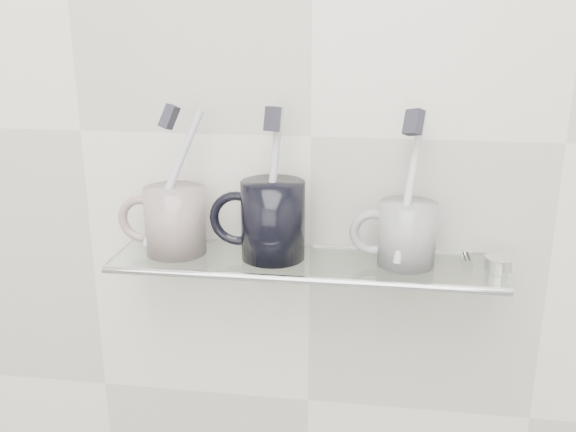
% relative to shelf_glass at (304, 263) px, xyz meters
% --- Properties ---
extents(wall_back, '(2.50, 0.00, 2.50)m').
position_rel_shelf_glass_xyz_m(wall_back, '(0.00, 0.06, 0.15)').
color(wall_back, silver).
rests_on(wall_back, ground).
extents(shelf_glass, '(0.50, 0.12, 0.01)m').
position_rel_shelf_glass_xyz_m(shelf_glass, '(0.00, 0.00, 0.00)').
color(shelf_glass, silver).
rests_on(shelf_glass, wall_back).
extents(shelf_rail, '(0.50, 0.01, 0.01)m').
position_rel_shelf_glass_xyz_m(shelf_rail, '(0.00, -0.06, 0.00)').
color(shelf_rail, silver).
rests_on(shelf_rail, shelf_glass).
extents(bracket_left, '(0.02, 0.03, 0.02)m').
position_rel_shelf_glass_xyz_m(bracket_left, '(-0.21, 0.05, -0.01)').
color(bracket_left, silver).
rests_on(bracket_left, wall_back).
extents(bracket_right, '(0.02, 0.03, 0.02)m').
position_rel_shelf_glass_xyz_m(bracket_right, '(0.21, 0.05, -0.01)').
color(bracket_right, silver).
rests_on(bracket_right, wall_back).
extents(mug_left, '(0.10, 0.10, 0.09)m').
position_rel_shelf_glass_xyz_m(mug_left, '(-0.17, 0.00, 0.05)').
color(mug_left, silver).
rests_on(mug_left, shelf_glass).
extents(mug_left_handle, '(0.07, 0.01, 0.07)m').
position_rel_shelf_glass_xyz_m(mug_left_handle, '(-0.22, 0.00, 0.05)').
color(mug_left_handle, silver).
rests_on(mug_left_handle, mug_left).
extents(toothbrush_left, '(0.08, 0.05, 0.18)m').
position_rel_shelf_glass_xyz_m(toothbrush_left, '(-0.17, 0.00, 0.10)').
color(toothbrush_left, silver).
rests_on(toothbrush_left, mug_left).
extents(bristles_left, '(0.02, 0.03, 0.04)m').
position_rel_shelf_glass_xyz_m(bristles_left, '(-0.17, 0.00, 0.19)').
color(bristles_left, '#272832').
rests_on(bristles_left, toothbrush_left).
extents(mug_center, '(0.10, 0.10, 0.10)m').
position_rel_shelf_glass_xyz_m(mug_center, '(-0.04, 0.00, 0.05)').
color(mug_center, black).
rests_on(mug_center, shelf_glass).
extents(mug_center_handle, '(0.07, 0.01, 0.07)m').
position_rel_shelf_glass_xyz_m(mug_center_handle, '(-0.09, 0.00, 0.05)').
color(mug_center_handle, black).
rests_on(mug_center_handle, mug_center).
extents(toothbrush_center, '(0.03, 0.05, 0.19)m').
position_rel_shelf_glass_xyz_m(toothbrush_center, '(-0.04, 0.00, 0.10)').
color(toothbrush_center, '#A8ABB4').
rests_on(toothbrush_center, mug_center).
extents(bristles_center, '(0.02, 0.03, 0.03)m').
position_rel_shelf_glass_xyz_m(bristles_center, '(-0.04, 0.00, 0.19)').
color(bristles_center, '#272832').
rests_on(bristles_center, toothbrush_center).
extents(mug_right, '(0.09, 0.09, 0.08)m').
position_rel_shelf_glass_xyz_m(mug_right, '(0.13, 0.00, 0.04)').
color(mug_right, silver).
rests_on(mug_right, shelf_glass).
extents(mug_right_handle, '(0.06, 0.01, 0.06)m').
position_rel_shelf_glass_xyz_m(mug_right_handle, '(0.09, 0.00, 0.04)').
color(mug_right_handle, silver).
rests_on(mug_right_handle, mug_right).
extents(toothbrush_right, '(0.04, 0.08, 0.18)m').
position_rel_shelf_glass_xyz_m(toothbrush_right, '(0.13, 0.00, 0.10)').
color(toothbrush_right, beige).
rests_on(toothbrush_right, mug_right).
extents(bristles_right, '(0.03, 0.03, 0.04)m').
position_rel_shelf_glass_xyz_m(bristles_right, '(0.13, 0.00, 0.19)').
color(bristles_right, '#272832').
rests_on(bristles_right, toothbrush_right).
extents(chrome_cap, '(0.04, 0.04, 0.02)m').
position_rel_shelf_glass_xyz_m(chrome_cap, '(0.24, 0.00, 0.01)').
color(chrome_cap, silver).
rests_on(chrome_cap, shelf_glass).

